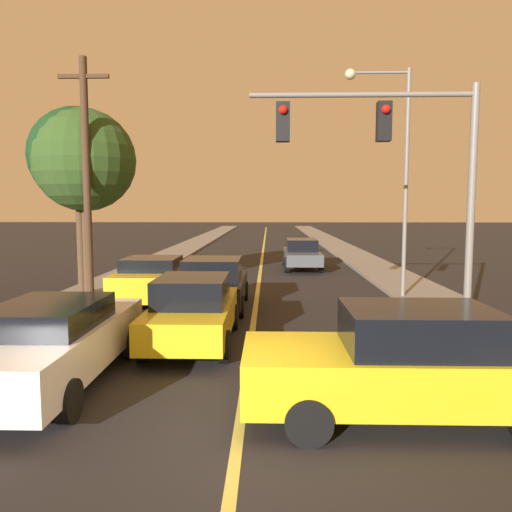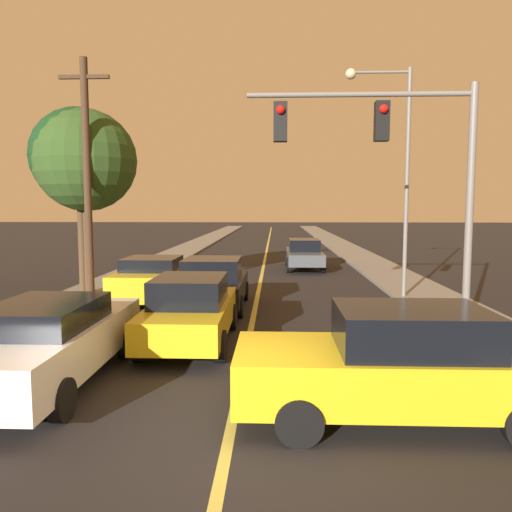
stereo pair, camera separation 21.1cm
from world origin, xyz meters
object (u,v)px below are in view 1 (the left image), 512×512
object	(u,v)px
car_outer_lane_front	(54,341)
tree_left_near	(78,157)
car_crossing_right	(407,364)
tree_left_far	(84,161)
car_near_lane_front	(193,310)
car_far_oncoming	(302,253)
traffic_signal_mast	(398,156)
car_outer_lane_second	(153,279)
car_near_lane_second	(213,283)
streetlamp_right	(392,152)
utility_pole_left	(87,177)

from	to	relation	value
car_outer_lane_front	tree_left_near	world-z (taller)	tree_left_near
car_crossing_right	tree_left_far	distance (m)	13.77
car_near_lane_front	tree_left_far	xyz separation A→B (m)	(-4.68, 6.02, 4.00)
car_near_lane_front	car_far_oncoming	bearing A→B (deg)	76.55
car_far_oncoming	traffic_signal_mast	xyz separation A→B (m)	(1.28, -14.07, 3.58)
car_outer_lane_second	tree_left_far	world-z (taller)	tree_left_far
car_crossing_right	car_outer_lane_front	bearing A→B (deg)	77.81
car_crossing_right	traffic_signal_mast	size ratio (longest dim) A/B	0.82
car_near_lane_second	car_outer_lane_second	xyz separation A→B (m)	(-2.09, 0.77, 0.02)
streetlamp_right	tree_left_near	distance (m)	10.90
tree_left_near	car_outer_lane_second	bearing A→B (deg)	-23.69
car_far_oncoming	tree_left_far	world-z (taller)	tree_left_far
car_near_lane_second	car_outer_lane_second	world-z (taller)	car_near_lane_second
utility_pole_left	tree_left_far	world-z (taller)	utility_pole_left
streetlamp_right	car_crossing_right	bearing A→B (deg)	-101.86
car_crossing_right	tree_left_near	distance (m)	14.11
car_near_lane_second	car_far_oncoming	xyz separation A→B (m)	(3.48, 10.36, -0.00)
car_outer_lane_front	car_outer_lane_second	distance (m)	7.69
car_near_lane_front	car_near_lane_second	bearing A→B (deg)	90.00
utility_pole_left	traffic_signal_mast	bearing A→B (deg)	-24.29
car_outer_lane_front	car_far_oncoming	world-z (taller)	car_outer_lane_front
car_far_oncoming	utility_pole_left	xyz separation A→B (m)	(-7.50, -10.11, 3.35)
car_outer_lane_second	car_crossing_right	size ratio (longest dim) A/B	0.87
car_near_lane_front	car_outer_lane_front	distance (m)	3.46
car_near_lane_second	utility_pole_left	xyz separation A→B (m)	(-4.03, 0.25, 3.34)
tree_left_far	car_outer_lane_second	bearing A→B (deg)	-22.58
traffic_signal_mast	car_outer_lane_front	bearing A→B (deg)	-154.92
car_outer_lane_second	car_far_oncoming	bearing A→B (deg)	59.83
car_near_lane_second	traffic_signal_mast	bearing A→B (deg)	-37.96
car_crossing_right	tree_left_near	size ratio (longest dim) A/B	0.74
tree_left_far	car_near_lane_front	bearing A→B (deg)	-52.12
car_outer_lane_second	tree_left_near	bearing A→B (deg)	156.31
car_near_lane_second	car_crossing_right	distance (m)	9.06
car_crossing_right	car_near_lane_second	bearing A→B (deg)	25.13
car_far_oncoming	utility_pole_left	distance (m)	13.02
car_outer_lane_front	traffic_signal_mast	size ratio (longest dim) A/B	0.87
car_near_lane_front	car_outer_lane_second	world-z (taller)	car_near_lane_front
car_outer_lane_front	streetlamp_right	distance (m)	12.57
car_near_lane_second	car_crossing_right	world-z (taller)	car_crossing_right
car_far_oncoming	utility_pole_left	world-z (taller)	utility_pole_left
car_far_oncoming	tree_left_near	distance (m)	12.56
car_near_lane_second	car_far_oncoming	bearing A→B (deg)	71.45
traffic_signal_mast	tree_left_far	xyz separation A→B (m)	(-9.44, 5.56, 0.44)
tree_left_far	traffic_signal_mast	bearing A→B (deg)	-30.51
car_near_lane_front	car_far_oncoming	size ratio (longest dim) A/B	0.89
car_near_lane_second	car_crossing_right	size ratio (longest dim) A/B	0.91
car_near_lane_second	traffic_signal_mast	world-z (taller)	traffic_signal_mast
car_near_lane_front	car_far_oncoming	distance (m)	14.94
streetlamp_right	tree_left_near	size ratio (longest dim) A/B	1.18
car_outer_lane_front	car_crossing_right	world-z (taller)	car_crossing_right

